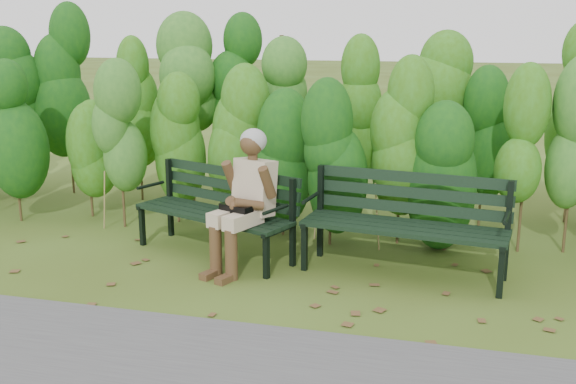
# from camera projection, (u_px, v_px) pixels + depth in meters

# --- Properties ---
(ground) EXTENTS (80.00, 80.00, 0.00)m
(ground) POSITION_uv_depth(u_px,v_px,m) (278.00, 281.00, 6.10)
(ground) COLOR #3D4B16
(hedge_band) EXTENTS (11.04, 1.67, 2.42)m
(hedge_band) POSITION_uv_depth(u_px,v_px,m) (322.00, 117.00, 7.55)
(hedge_band) COLOR #47381E
(hedge_band) RESTS_ON ground
(leaf_litter) EXTENTS (5.88, 2.21, 0.01)m
(leaf_litter) POSITION_uv_depth(u_px,v_px,m) (267.00, 284.00, 6.02)
(leaf_litter) COLOR brown
(leaf_litter) RESTS_ON ground
(bench_left) EXTENTS (1.81, 1.15, 0.86)m
(bench_left) POSITION_uv_depth(u_px,v_px,m) (219.00, 205.00, 6.75)
(bench_left) COLOR black
(bench_left) RESTS_ON ground
(bench_right) EXTENTS (1.92, 0.84, 0.93)m
(bench_right) POSITION_uv_depth(u_px,v_px,m) (407.00, 216.00, 6.21)
(bench_right) COLOR black
(bench_right) RESTS_ON ground
(seated_woman) EXTENTS (0.63, 0.85, 1.33)m
(seated_woman) POSITION_uv_depth(u_px,v_px,m) (245.00, 193.00, 6.27)
(seated_woman) COLOR #C5BA92
(seated_woman) RESTS_ON ground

